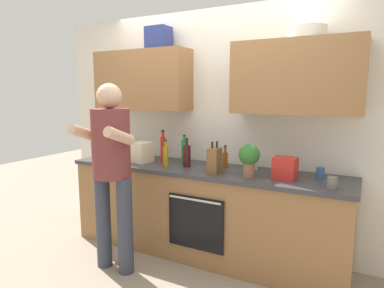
{
  "coord_description": "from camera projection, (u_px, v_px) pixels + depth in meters",
  "views": [
    {
      "loc": [
        1.43,
        -2.91,
        1.64
      ],
      "look_at": [
        -0.06,
        -0.1,
        1.15
      ],
      "focal_mm": 31.13,
      "sensor_mm": 36.0,
      "label": 1
    }
  ],
  "objects": [
    {
      "name": "mixing_bowl",
      "position": [
        120.0,
        155.0,
        3.77
      ],
      "size": [
        0.2,
        0.2,
        0.09
      ],
      "primitive_type": "cylinder",
      "color": "silver",
      "rests_on": "counter"
    },
    {
      "name": "back_wall_unit",
      "position": [
        214.0,
        107.0,
        3.46
      ],
      "size": [
        4.0,
        0.38,
        2.5
      ],
      "color": "silver",
      "rests_on": "ground"
    },
    {
      "name": "counter",
      "position": [
        202.0,
        211.0,
        3.38
      ],
      "size": [
        2.84,
        0.67,
        0.9
      ],
      "color": "olive",
      "rests_on": "ground"
    },
    {
      "name": "cup_stoneware",
      "position": [
        332.0,
        183.0,
        2.59
      ],
      "size": [
        0.08,
        0.08,
        0.09
      ],
      "primitive_type": "cylinder",
      "color": "slate",
      "rests_on": "counter"
    },
    {
      "name": "bottle_syrup",
      "position": [
        225.0,
        159.0,
        3.33
      ],
      "size": [
        0.05,
        0.05,
        0.22
      ],
      "color": "#8C4C14",
      "rests_on": "counter"
    },
    {
      "name": "person_standing",
      "position": [
        111.0,
        163.0,
        2.98
      ],
      "size": [
        0.49,
        0.45,
        1.72
      ],
      "color": "#383D4C",
      "rests_on": "ground"
    },
    {
      "name": "bottle_soda",
      "position": [
        184.0,
        151.0,
        3.48
      ],
      "size": [
        0.06,
        0.06,
        0.31
      ],
      "color": "#198C33",
      "rests_on": "counter"
    },
    {
      "name": "bottle_water",
      "position": [
        96.0,
        149.0,
        3.74
      ],
      "size": [
        0.07,
        0.07,
        0.28
      ],
      "color": "silver",
      "rests_on": "counter"
    },
    {
      "name": "potted_herb",
      "position": [
        249.0,
        157.0,
        2.94
      ],
      "size": [
        0.19,
        0.19,
        0.29
      ],
      "color": "#9E6647",
      "rests_on": "counter"
    },
    {
      "name": "grocery_bag_rice",
      "position": [
        142.0,
        152.0,
        3.57
      ],
      "size": [
        0.2,
        0.22,
        0.22
      ],
      "primitive_type": "cube",
      "rotation": [
        0.0,
        0.0,
        -0.17
      ],
      "color": "beige",
      "rests_on": "counter"
    },
    {
      "name": "bottle_hotsauce",
      "position": [
        163.0,
        148.0,
        3.56
      ],
      "size": [
        0.05,
        0.05,
        0.35
      ],
      "color": "red",
      "rests_on": "counter"
    },
    {
      "name": "cup_coffee",
      "position": [
        254.0,
        164.0,
        3.24
      ],
      "size": [
        0.07,
        0.07,
        0.1
      ],
      "primitive_type": "cylinder",
      "color": "white",
      "rests_on": "counter"
    },
    {
      "name": "bottle_wine",
      "position": [
        187.0,
        155.0,
        3.35
      ],
      "size": [
        0.08,
        0.08,
        0.29
      ],
      "color": "#471419",
      "rests_on": "counter"
    },
    {
      "name": "knife_block",
      "position": [
        214.0,
        160.0,
        3.09
      ],
      "size": [
        0.1,
        0.14,
        0.3
      ],
      "color": "brown",
      "rests_on": "counter"
    },
    {
      "name": "grocery_bag_crisps",
      "position": [
        285.0,
        168.0,
        2.88
      ],
      "size": [
        0.2,
        0.18,
        0.19
      ],
      "primitive_type": "cube",
      "rotation": [
        0.0,
        0.0,
        -0.07
      ],
      "color": "red",
      "rests_on": "counter"
    },
    {
      "name": "cup_tea",
      "position": [
        320.0,
        173.0,
        2.9
      ],
      "size": [
        0.07,
        0.07,
        0.1
      ],
      "primitive_type": "cylinder",
      "color": "#33598C",
      "rests_on": "counter"
    },
    {
      "name": "ground_plane",
      "position": [
        202.0,
        253.0,
        3.45
      ],
      "size": [
        12.0,
        12.0,
        0.0
      ],
      "primitive_type": "plane",
      "color": "gray"
    },
    {
      "name": "bottle_oil",
      "position": [
        166.0,
        156.0,
        3.34
      ],
      "size": [
        0.06,
        0.06,
        0.28
      ],
      "color": "olive",
      "rests_on": "counter"
    }
  ]
}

